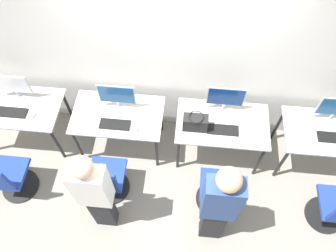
{
  "coord_description": "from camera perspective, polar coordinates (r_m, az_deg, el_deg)",
  "views": [
    {
      "loc": [
        0.2,
        -1.91,
        4.17
      ],
      "look_at": [
        0.0,
        0.14,
        0.9
      ],
      "focal_mm": 35.0,
      "sensor_mm": 36.0,
      "label": 1
    }
  ],
  "objects": [
    {
      "name": "person_left",
      "position": [
        3.56,
        -12.6,
        -11.4
      ],
      "size": [
        0.36,
        0.22,
        1.66
      ],
      "color": "#232328",
      "rests_on": "ground_plane"
    },
    {
      "name": "office_chair_right",
      "position": [
        4.09,
        8.61,
        -11.4
      ],
      "size": [
        0.48,
        0.48,
        0.91
      ],
      "color": "black",
      "rests_on": "ground_plane"
    },
    {
      "name": "wall_back",
      "position": [
        3.88,
        0.98,
        12.35
      ],
      "size": [
        12.0,
        0.05,
        2.8
      ],
      "color": "silver",
      "rests_on": "ground_plane"
    },
    {
      "name": "person_right",
      "position": [
        3.42,
        8.82,
        -13.59
      ],
      "size": [
        0.36,
        0.23,
        1.75
      ],
      "color": "#232328",
      "rests_on": "ground_plane"
    },
    {
      "name": "desk_right",
      "position": [
        4.19,
        9.36,
        -0.09
      ],
      "size": [
        1.15,
        0.68,
        0.75
      ],
      "color": "#BCB7AD",
      "rests_on": "ground_plane"
    },
    {
      "name": "mouse_left",
      "position": [
        4.02,
        -5.56,
        -0.29
      ],
      "size": [
        0.06,
        0.09,
        0.03
      ],
      "color": "silver",
      "rests_on": "desk_left"
    },
    {
      "name": "monitor_far_left",
      "position": [
        4.57,
        -25.42,
        6.34
      ],
      "size": [
        0.46,
        0.18,
        0.4
      ],
      "color": "#B2B2B7",
      "rests_on": "desk_far_left"
    },
    {
      "name": "keyboard_far_right",
      "position": [
        4.41,
        26.87,
        -1.82
      ],
      "size": [
        0.38,
        0.15,
        0.02
      ],
      "color": "black",
      "rests_on": "desk_far_right"
    },
    {
      "name": "desk_far_right",
      "position": [
        4.53,
        26.24,
        -1.47
      ],
      "size": [
        1.15,
        0.68,
        0.75
      ],
      "color": "#BCB7AD",
      "rests_on": "ground_plane"
    },
    {
      "name": "keyboard_far_left",
      "position": [
        4.58,
        -25.53,
        2.15
      ],
      "size": [
        0.38,
        0.15,
        0.02
      ],
      "color": "black",
      "rests_on": "desk_far_left"
    },
    {
      "name": "monitor_right",
      "position": [
        4.07,
        9.97,
        4.75
      ],
      "size": [
        0.46,
        0.18,
        0.4
      ],
      "color": "#B2B2B7",
      "rests_on": "desk_right"
    },
    {
      "name": "desk_left",
      "position": [
        4.25,
        -8.68,
        1.38
      ],
      "size": [
        1.15,
        0.68,
        0.75
      ],
      "color": "#BCB7AD",
      "rests_on": "ground_plane"
    },
    {
      "name": "office_chair_left",
      "position": [
        4.18,
        -10.61,
        -9.28
      ],
      "size": [
        0.48,
        0.48,
        0.91
      ],
      "color": "black",
      "rests_on": "ground_plane"
    },
    {
      "name": "ground_plane",
      "position": [
        4.59,
        -0.17,
        -7.44
      ],
      "size": [
        20.0,
        20.0,
        0.0
      ],
      "primitive_type": "plane",
      "color": "gray"
    },
    {
      "name": "monitor_left",
      "position": [
        4.08,
        -8.91,
        5.16
      ],
      "size": [
        0.46,
        0.18,
        0.4
      ],
      "color": "#B2B2B7",
      "rests_on": "desk_left"
    },
    {
      "name": "office_chair_far_left",
      "position": [
        4.57,
        -26.03,
        -8.31
      ],
      "size": [
        0.48,
        0.48,
        0.91
      ],
      "color": "black",
      "rests_on": "ground_plane"
    },
    {
      "name": "mouse_right",
      "position": [
        4.08,
        13.33,
        -1.11
      ],
      "size": [
        0.06,
        0.09,
        0.03
      ],
      "color": "silver",
      "rests_on": "desk_right"
    },
    {
      "name": "mouse_far_left",
      "position": [
        4.44,
        -22.53,
        1.73
      ],
      "size": [
        0.06,
        0.09,
        0.03
      ],
      "color": "silver",
      "rests_on": "desk_far_left"
    },
    {
      "name": "handbag",
      "position": [
        3.94,
        4.78,
        0.6
      ],
      "size": [
        0.3,
        0.18,
        0.25
      ],
      "color": "black",
      "rests_on": "desk_right"
    },
    {
      "name": "keyboard_right",
      "position": [
        4.05,
        9.53,
        -0.66
      ],
      "size": [
        0.38,
        0.15,
        0.02
      ],
      "color": "black",
      "rests_on": "desk_right"
    },
    {
      "name": "keyboard_left",
      "position": [
        4.09,
        -9.24,
        0.28
      ],
      "size": [
        0.38,
        0.15,
        0.02
      ],
      "color": "black",
      "rests_on": "desk_left"
    },
    {
      "name": "desk_far_left",
      "position": [
        4.7,
        -24.7,
        2.57
      ],
      "size": [
        1.15,
        0.68,
        0.75
      ],
      "color": "#BCB7AD",
      "rests_on": "ground_plane"
    }
  ]
}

